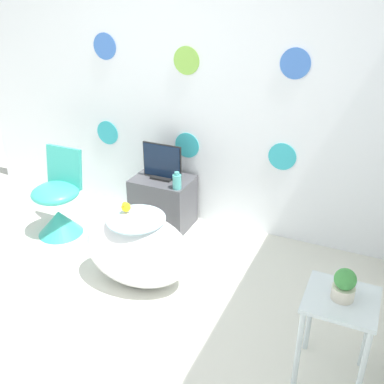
% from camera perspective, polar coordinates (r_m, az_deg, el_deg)
% --- Properties ---
extents(ground_plane, '(12.00, 12.00, 0.00)m').
position_cam_1_polar(ground_plane, '(3.08, -16.27, -19.29)').
color(ground_plane, silver).
extents(wall_back_dotted, '(4.71, 0.05, 2.60)m').
position_cam_1_polar(wall_back_dotted, '(3.93, -0.05, 13.76)').
color(wall_back_dotted, white).
rests_on(wall_back_dotted, ground_plane).
extents(bathtub, '(0.84, 0.53, 0.57)m').
position_cam_1_polar(bathtub, '(3.40, -6.89, -7.22)').
color(bathtub, white).
rests_on(bathtub, ground_plane).
extents(rubber_duck, '(0.07, 0.08, 0.08)m').
position_cam_1_polar(rubber_duck, '(3.31, -8.41, -1.87)').
color(rubber_duck, yellow).
rests_on(rubber_duck, bathtub).
extents(chair, '(0.42, 0.42, 0.78)m').
position_cam_1_polar(chair, '(4.17, -16.62, -1.84)').
color(chair, '#38B2A3').
rests_on(chair, ground_plane).
extents(tv_cabinet, '(0.53, 0.39, 0.47)m').
position_cam_1_polar(tv_cabinet, '(4.16, -3.68, -1.20)').
color(tv_cabinet, '#4C4C51').
rests_on(tv_cabinet, ground_plane).
extents(tv, '(0.37, 0.12, 0.33)m').
position_cam_1_polar(tv, '(4.00, -3.83, 3.65)').
color(tv, black).
rests_on(tv, tv_cabinet).
extents(vase, '(0.08, 0.08, 0.15)m').
position_cam_1_polar(vase, '(3.84, -1.92, 1.37)').
color(vase, '#51B2AD').
rests_on(vase, tv_cabinet).
extents(side_table, '(0.38, 0.38, 0.58)m').
position_cam_1_polar(side_table, '(2.67, 18.10, -14.77)').
color(side_table, silver).
rests_on(side_table, ground_plane).
extents(potted_plant_left, '(0.12, 0.12, 0.18)m').
position_cam_1_polar(potted_plant_left, '(2.54, 18.78, -11.08)').
color(potted_plant_left, beige).
rests_on(potted_plant_left, side_table).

